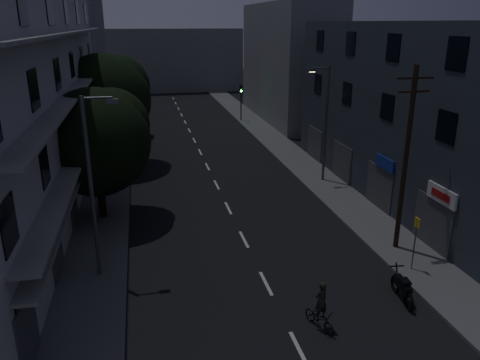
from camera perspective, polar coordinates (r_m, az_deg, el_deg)
name	(u,v)px	position (r m, az deg, el deg)	size (l,w,h in m)	color
ground	(207,165)	(37.87, -4.10, 1.86)	(160.00, 160.00, 0.00)	black
sidewalk_left	(111,170)	(37.62, -15.48, 1.22)	(3.00, 90.00, 0.15)	#565659
sidewalk_right	(295,159)	(39.52, 6.73, 2.61)	(3.00, 90.00, 0.15)	#565659
lane_markings	(197,146)	(43.84, -5.26, 4.17)	(0.15, 60.50, 0.01)	beige
building_left	(13,95)	(30.05, -25.93, 9.31)	(7.00, 36.00, 14.00)	#B8B8B2
building_right	(427,117)	(30.59, 21.89, 7.12)	(6.19, 28.00, 11.00)	#2C333C
building_far_left	(74,49)	(59.43, -19.56, 14.83)	(6.00, 20.00, 16.00)	slate
building_far_right	(288,63)	(55.73, 5.83, 14.03)	(6.00, 20.00, 13.00)	slate
building_far_end	(168,60)	(81.29, -8.82, 14.28)	(24.00, 8.00, 10.00)	slate
tree_near	(97,138)	(27.24, -17.06, 4.93)	(6.07, 6.07, 7.49)	black
tree_mid	(105,97)	(37.52, -16.12, 9.74)	(7.04, 7.04, 8.66)	black
tree_far	(113,93)	(47.90, -15.17, 10.23)	(5.51, 5.51, 6.81)	black
traffic_signal_far_right	(241,95)	(54.15, 0.13, 10.37)	(0.28, 0.37, 4.10)	black
traffic_signal_far_left	(127,99)	(52.28, -13.65, 9.55)	(0.28, 0.37, 4.10)	black
street_lamp_left_near	(93,180)	(20.71, -17.47, 0.00)	(1.51, 0.25, 8.00)	slate
street_lamp_right	(325,119)	(33.13, 10.28, 7.37)	(1.51, 0.25, 8.00)	#53565A
street_lamp_left_far	(111,100)	(42.15, -15.42, 9.38)	(1.51, 0.25, 8.00)	#5A5B62
utility_pole	(406,157)	(23.57, 19.58, 2.68)	(1.80, 0.24, 9.00)	black
bus_stop_sign	(416,234)	(22.57, 20.64, -6.20)	(0.06, 0.35, 2.52)	#595B60
motorcycle	(402,288)	(20.83, 19.18, -12.38)	(0.62, 2.13, 1.37)	black
cyclist	(320,313)	(18.35, 9.74, -15.64)	(1.07, 1.64, 1.97)	black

